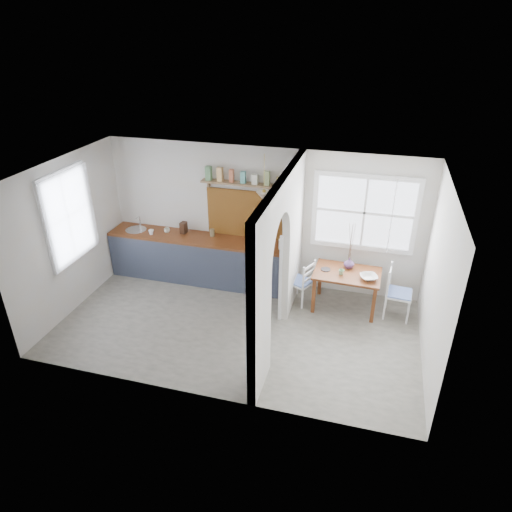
% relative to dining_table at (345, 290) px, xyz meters
% --- Properties ---
extents(floor, '(5.80, 3.20, 0.01)m').
position_rel_dining_table_xyz_m(floor, '(-1.64, -1.05, -0.35)').
color(floor, gray).
rests_on(floor, ground).
extents(ceiling, '(5.80, 3.20, 0.01)m').
position_rel_dining_table_xyz_m(ceiling, '(-1.64, -1.05, 2.25)').
color(ceiling, silver).
rests_on(ceiling, walls).
extents(walls, '(5.81, 3.21, 2.60)m').
position_rel_dining_table_xyz_m(walls, '(-1.64, -1.05, 0.95)').
color(walls, silver).
rests_on(walls, floor).
extents(partition, '(0.12, 3.20, 2.60)m').
position_rel_dining_table_xyz_m(partition, '(-0.94, -1.00, 1.10)').
color(partition, silver).
rests_on(partition, floor).
extents(kitchen_window, '(0.10, 1.16, 1.50)m').
position_rel_dining_table_xyz_m(kitchen_window, '(-4.51, -1.05, 1.30)').
color(kitchen_window, white).
rests_on(kitchen_window, walls).
extents(nook_window, '(1.76, 0.10, 1.30)m').
position_rel_dining_table_xyz_m(nook_window, '(0.16, 0.51, 1.25)').
color(nook_window, white).
rests_on(nook_window, walls).
extents(counter, '(3.50, 0.60, 0.90)m').
position_rel_dining_table_xyz_m(counter, '(-2.77, 0.27, 0.11)').
color(counter, brown).
rests_on(counter, floor).
extents(sink, '(0.40, 0.40, 0.02)m').
position_rel_dining_table_xyz_m(sink, '(-4.07, 0.25, 0.54)').
color(sink, silver).
rests_on(sink, counter).
extents(backsplash, '(1.65, 0.03, 0.90)m').
position_rel_dining_table_xyz_m(backsplash, '(-1.85, 0.52, 1.00)').
color(backsplash, brown).
rests_on(backsplash, walls).
extents(shelf, '(1.75, 0.20, 0.21)m').
position_rel_dining_table_xyz_m(shelf, '(-1.85, 0.44, 1.66)').
color(shelf, '#9C744C').
rests_on(shelf, walls).
extents(pendant_lamp, '(0.26, 0.26, 0.16)m').
position_rel_dining_table_xyz_m(pendant_lamp, '(-1.49, 0.10, 1.53)').
color(pendant_lamp, beige).
rests_on(pendant_lamp, ceiling).
extents(utensil_rail, '(0.02, 0.50, 0.02)m').
position_rel_dining_table_xyz_m(utensil_rail, '(-1.03, -0.15, 1.10)').
color(utensil_rail, silver).
rests_on(utensil_rail, partition).
extents(dining_table, '(1.14, 0.78, 0.70)m').
position_rel_dining_table_xyz_m(dining_table, '(0.00, 0.00, 0.00)').
color(dining_table, brown).
rests_on(dining_table, floor).
extents(chair_left, '(0.50, 0.50, 0.82)m').
position_rel_dining_table_xyz_m(chair_left, '(-0.79, -0.02, 0.06)').
color(chair_left, white).
rests_on(chair_left, floor).
extents(chair_right, '(0.45, 0.45, 0.91)m').
position_rel_dining_table_xyz_m(chair_right, '(0.88, -0.03, 0.11)').
color(chair_right, white).
rests_on(chair_right, floor).
extents(kettle, '(0.18, 0.14, 0.21)m').
position_rel_dining_table_xyz_m(kettle, '(-1.17, 0.18, 0.66)').
color(kettle, white).
rests_on(kettle, counter).
extents(mug_a, '(0.11, 0.11, 0.09)m').
position_rel_dining_table_xyz_m(mug_a, '(-3.69, 0.13, 0.60)').
color(mug_a, white).
rests_on(mug_a, counter).
extents(mug_b, '(0.14, 0.14, 0.09)m').
position_rel_dining_table_xyz_m(mug_b, '(-3.44, 0.29, 0.60)').
color(mug_b, silver).
rests_on(mug_b, counter).
extents(knife_block, '(0.12, 0.15, 0.22)m').
position_rel_dining_table_xyz_m(knife_block, '(-3.12, 0.36, 0.66)').
color(knife_block, '#332212').
rests_on(knife_block, counter).
extents(jar, '(0.12, 0.12, 0.14)m').
position_rel_dining_table_xyz_m(jar, '(-2.55, 0.36, 0.62)').
color(jar, brown).
rests_on(jar, counter).
extents(towel_magenta, '(0.02, 0.03, 0.50)m').
position_rel_dining_table_xyz_m(towel_magenta, '(-1.06, -0.07, -0.07)').
color(towel_magenta, '#DC298A').
rests_on(towel_magenta, counter).
extents(towel_orange, '(0.02, 0.03, 0.46)m').
position_rel_dining_table_xyz_m(towel_orange, '(-1.06, -0.10, -0.10)').
color(towel_orange, '#C27D08').
rests_on(towel_orange, counter).
extents(bowl, '(0.37, 0.37, 0.07)m').
position_rel_dining_table_xyz_m(bowl, '(0.36, -0.13, 0.38)').
color(bowl, silver).
rests_on(bowl, dining_table).
extents(table_cup, '(0.11, 0.11, 0.09)m').
position_rel_dining_table_xyz_m(table_cup, '(-0.10, -0.09, 0.39)').
color(table_cup, '#7CA778').
rests_on(table_cup, dining_table).
extents(plate, '(0.22, 0.22, 0.01)m').
position_rel_dining_table_xyz_m(plate, '(-0.37, 0.00, 0.36)').
color(plate, black).
rests_on(plate, dining_table).
extents(vase, '(0.21, 0.21, 0.19)m').
position_rel_dining_table_xyz_m(vase, '(0.00, 0.17, 0.44)').
color(vase, '#513361').
rests_on(vase, dining_table).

